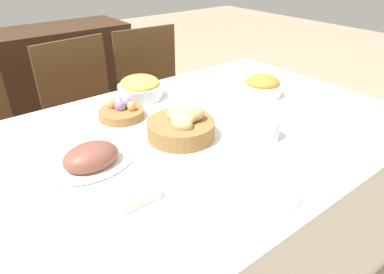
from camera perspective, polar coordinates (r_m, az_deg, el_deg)
The scene contains 15 objects.
dining_table at distance 1.46m, azimuth -2.37°, elevation -13.66°, with size 1.86×1.10×0.78m.
chair_far_right at distance 2.25m, azimuth -5.89°, elevation 6.09°, with size 0.45×0.45×0.94m.
chair_far_center at distance 2.07m, azimuth -16.59°, elevation 2.76°, with size 0.46×0.46×0.94m.
sideboard at distance 2.68m, azimuth -25.64°, elevation 5.96°, with size 1.48×0.44×0.89m.
bread_basket at distance 1.22m, azimuth -1.60°, elevation 2.05°, with size 0.24×0.24×0.12m.
egg_basket at distance 1.40m, azimuth -11.69°, elevation 4.27°, with size 0.18×0.18×0.08m.
ham_platter at distance 1.11m, azimuth -16.43°, elevation -3.47°, with size 0.27×0.19×0.09m.
carrot_bowl at distance 1.61m, azimuth 11.60°, elevation 8.30°, with size 0.18×0.18×0.09m.
pineapple_bowl at distance 1.57m, azimuth -8.65°, elevation 8.13°, with size 0.20×0.20×0.10m.
dinner_plate at distance 1.00m, azimuth 10.51°, elevation -8.18°, with size 0.26×0.26×0.01m.
fork at distance 0.91m, azimuth 3.87°, elevation -12.06°, with size 0.02×0.20×0.00m.
knife at distance 1.10m, azimuth 15.88°, elevation -5.10°, with size 0.02×0.20×0.00m.
spoon at distance 1.13m, azimuth 16.81°, elevation -4.54°, with size 0.02×0.20×0.00m.
drinking_cup at distance 1.24m, azimuth 12.64°, elevation 1.35°, with size 0.08×0.08×0.08m.
butter_dish at distance 0.95m, azimuth -9.58°, elevation -9.54°, with size 0.13×0.08×0.03m.
Camera 1 is at (-0.61, -0.87, 1.38)m, focal length 32.00 mm.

